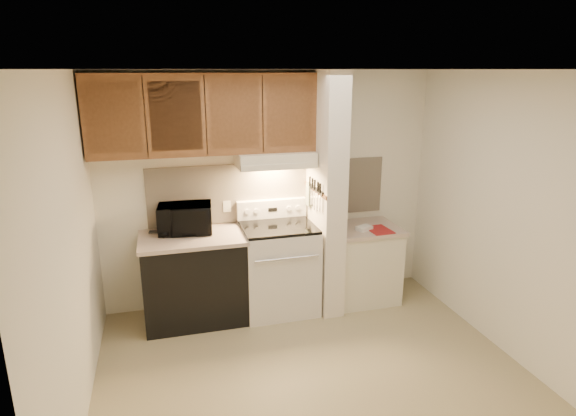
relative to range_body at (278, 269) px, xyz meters
name	(u,v)px	position (x,y,z in m)	size (l,w,h in m)	color
floor	(311,370)	(0.00, -1.16, -0.46)	(3.60, 3.60, 0.00)	tan
ceiling	(316,69)	(0.00, -1.16, 2.04)	(3.60, 3.60, 0.00)	white
wall_back	(270,189)	(0.00, 0.34, 0.79)	(3.60, 0.02, 2.50)	white
wall_left	(69,255)	(-1.80, -1.16, 0.79)	(0.02, 3.00, 2.50)	white
wall_right	(506,216)	(1.80, -1.16, 0.79)	(0.02, 3.00, 2.50)	white
backsplash	(271,191)	(0.00, 0.33, 0.78)	(2.60, 0.02, 0.63)	beige
range_body	(278,269)	(0.00, 0.00, 0.00)	(0.76, 0.65, 0.92)	silver
oven_window	(286,278)	(0.00, -0.32, 0.04)	(0.50, 0.01, 0.30)	black
oven_handle	(287,258)	(0.00, -0.35, 0.26)	(0.02, 0.02, 0.65)	silver
cooktop	(278,227)	(0.00, 0.00, 0.48)	(0.74, 0.64, 0.03)	black
range_backguard	(272,209)	(0.00, 0.28, 0.59)	(0.76, 0.08, 0.20)	silver
range_display	(273,210)	(0.00, 0.24, 0.59)	(0.10, 0.01, 0.04)	black
range_knob_left_outer	(247,212)	(-0.28, 0.24, 0.59)	(0.05, 0.05, 0.02)	silver
range_knob_left_inner	(256,211)	(-0.18, 0.24, 0.59)	(0.05, 0.05, 0.02)	silver
range_knob_right_inner	(289,208)	(0.18, 0.24, 0.59)	(0.05, 0.05, 0.02)	silver
range_knob_right_outer	(298,208)	(0.28, 0.24, 0.59)	(0.05, 0.05, 0.02)	silver
dishwasher_front	(195,280)	(-0.88, 0.01, -0.03)	(1.00, 0.63, 0.87)	black
left_countertop	(192,238)	(-0.88, 0.01, 0.43)	(1.04, 0.67, 0.04)	#C2AB9A
spoon_rest	(160,232)	(-1.19, 0.21, 0.46)	(0.21, 0.07, 0.01)	black
teal_jar	(164,227)	(-1.14, 0.23, 0.50)	(0.09, 0.09, 0.10)	#286262
outlet	(227,206)	(-0.48, 0.32, 0.64)	(0.08, 0.01, 0.12)	silver
microwave	(185,218)	(-0.93, 0.15, 0.60)	(0.53, 0.36, 0.29)	black
partition_pillar	(326,194)	(0.51, -0.01, 0.79)	(0.22, 0.70, 2.50)	silver
pillar_trim	(315,190)	(0.39, -0.01, 0.84)	(0.01, 0.70, 0.04)	brown
knife_strip	(316,189)	(0.39, -0.06, 0.86)	(0.02, 0.42, 0.04)	black
knife_blade_a	(320,203)	(0.38, -0.22, 0.76)	(0.01, 0.04, 0.16)	silver
knife_handle_a	(320,188)	(0.38, -0.21, 0.91)	(0.02, 0.02, 0.10)	black
knife_blade_b	(317,202)	(0.38, -0.13, 0.75)	(0.01, 0.04, 0.18)	silver
knife_handle_b	(318,187)	(0.38, -0.15, 0.91)	(0.02, 0.02, 0.10)	black
knife_blade_c	(315,201)	(0.38, -0.05, 0.74)	(0.01, 0.04, 0.20)	silver
knife_handle_c	(315,185)	(0.38, -0.05, 0.91)	(0.02, 0.02, 0.10)	black
knife_blade_d	(312,197)	(0.38, 0.03, 0.76)	(0.01, 0.04, 0.16)	silver
knife_handle_d	(313,183)	(0.38, 0.03, 0.91)	(0.02, 0.02, 0.10)	black
knife_blade_e	(310,196)	(0.38, 0.09, 0.75)	(0.01, 0.04, 0.18)	silver
knife_handle_e	(310,181)	(0.38, 0.12, 0.91)	(0.02, 0.02, 0.10)	black
oven_mitt	(309,194)	(0.38, 0.17, 0.75)	(0.03, 0.10, 0.25)	gray
right_cab_base	(363,265)	(0.97, -0.01, -0.06)	(0.70, 0.60, 0.81)	silver
right_countertop	(365,229)	(0.97, -0.01, 0.37)	(0.74, 0.64, 0.04)	#C2AB9A
red_folder	(379,230)	(1.07, -0.16, 0.40)	(0.23, 0.31, 0.01)	maroon
white_box	(364,228)	(0.92, -0.11, 0.41)	(0.16, 0.11, 0.04)	white
range_hood	(275,159)	(0.00, 0.12, 1.17)	(0.78, 0.44, 0.15)	silver
hood_lip	(280,167)	(0.00, -0.08, 1.12)	(0.78, 0.04, 0.06)	silver
upper_cabinets	(204,114)	(-0.69, 0.17, 1.62)	(2.18, 0.33, 0.77)	brown
cab_door_a	(113,118)	(-1.51, 0.01, 1.62)	(0.46, 0.01, 0.63)	brown
cab_gap_a	(145,117)	(-1.23, 0.01, 1.62)	(0.01, 0.01, 0.73)	black
cab_door_b	(176,116)	(-0.96, 0.01, 1.62)	(0.46, 0.01, 0.63)	brown
cab_gap_b	(206,116)	(-0.69, 0.01, 1.62)	(0.01, 0.01, 0.73)	black
cab_door_c	(235,115)	(-0.42, 0.01, 1.62)	(0.46, 0.01, 0.63)	brown
cab_gap_c	(263,114)	(-0.14, 0.01, 1.62)	(0.01, 0.01, 0.73)	black
cab_door_d	(290,114)	(0.13, 0.01, 1.62)	(0.46, 0.01, 0.63)	brown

